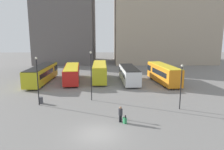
{
  "coord_description": "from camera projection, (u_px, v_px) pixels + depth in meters",
  "views": [
    {
      "loc": [
        0.97,
        -18.01,
        8.9
      ],
      "look_at": [
        1.61,
        14.98,
        2.41
      ],
      "focal_mm": 35.0,
      "sensor_mm": 36.0,
      "label": 1
    }
  ],
  "objects": [
    {
      "name": "building_block_left",
      "position": [
        66.0,
        9.0,
        63.66
      ],
      "size": [
        16.37,
        16.38,
        31.36
      ],
      "color": "#5B5656",
      "rests_on": "ground_plane"
    },
    {
      "name": "bus_3",
      "position": [
        129.0,
        74.0,
        39.06
      ],
      "size": [
        3.15,
        9.76,
        2.78
      ],
      "rotation": [
        0.0,
        0.0,
        1.63
      ],
      "color": "silver",
      "rests_on": "ground_plane"
    },
    {
      "name": "lamp_post_2",
      "position": [
        91.0,
        72.0,
        28.29
      ],
      "size": [
        0.28,
        0.28,
        6.49
      ],
      "color": "black",
      "rests_on": "ground_plane"
    },
    {
      "name": "lamp_post_0",
      "position": [
        181.0,
        83.0,
        25.08
      ],
      "size": [
        0.28,
        0.28,
        5.31
      ],
      "color": "black",
      "rests_on": "ground_plane"
    },
    {
      "name": "traveler",
      "position": [
        120.0,
        113.0,
        21.79
      ],
      "size": [
        0.56,
        0.56,
        1.63
      ],
      "rotation": [
        0.0,
        0.0,
        1.99
      ],
      "color": "black",
      "rests_on": "ground_plane"
    },
    {
      "name": "suitcase",
      "position": [
        125.0,
        120.0,
        21.62
      ],
      "size": [
        0.4,
        0.46,
        0.89
      ],
      "rotation": [
        0.0,
        0.0,
        1.99
      ],
      "color": "#28844C",
      "rests_on": "ground_plane"
    },
    {
      "name": "bus_1",
      "position": [
        72.0,
        73.0,
        40.05
      ],
      "size": [
        3.82,
        11.11,
        2.79
      ],
      "rotation": [
        0.0,
        0.0,
        1.69
      ],
      "color": "red",
      "rests_on": "ground_plane"
    },
    {
      "name": "bus_4",
      "position": [
        163.0,
        73.0,
        38.81
      ],
      "size": [
        3.93,
        10.77,
        3.18
      ],
      "rotation": [
        0.0,
        0.0,
        1.71
      ],
      "color": "orange",
      "rests_on": "ground_plane"
    },
    {
      "name": "bus_0",
      "position": [
        42.0,
        74.0,
        39.04
      ],
      "size": [
        2.93,
        12.07,
        2.97
      ],
      "rotation": [
        0.0,
        0.0,
        1.54
      ],
      "color": "gold",
      "rests_on": "ground_plane"
    },
    {
      "name": "trash_bin",
      "position": [
        41.0,
        100.0,
        27.62
      ],
      "size": [
        0.52,
        0.52,
        0.85
      ],
      "color": "#47474C",
      "rests_on": "ground_plane"
    },
    {
      "name": "bus_2",
      "position": [
        100.0,
        71.0,
        40.71
      ],
      "size": [
        2.74,
        10.5,
        3.18
      ],
      "rotation": [
        0.0,
        0.0,
        1.6
      ],
      "color": "gold",
      "rests_on": "ground_plane"
    },
    {
      "name": "lamp_post_1",
      "position": [
        37.0,
        77.0,
        26.43
      ],
      "size": [
        0.28,
        0.28,
        6.0
      ],
      "color": "black",
      "rests_on": "ground_plane"
    },
    {
      "name": "building_block_right",
      "position": [
        164.0,
        1.0,
        63.8
      ],
      "size": [
        28.46,
        16.63,
        35.61
      ],
      "color": "tan",
      "rests_on": "ground_plane"
    },
    {
      "name": "ground_plane",
      "position": [
        97.0,
        134.0,
        19.37
      ],
      "size": [
        160.0,
        160.0,
        0.0
      ],
      "primitive_type": "plane",
      "color": "slate"
    }
  ]
}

